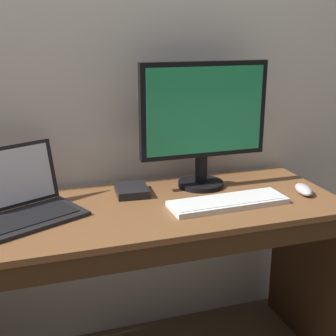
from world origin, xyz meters
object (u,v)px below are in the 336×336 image
Objects in this scene: computer_mouse at (304,190)px; external_drive_box at (132,190)px; external_monitor at (204,119)px; wired_keyboard at (228,202)px; laptop_black at (22,201)px.

computer_mouse is 0.68m from external_drive_box.
external_monitor is 0.49m from computer_mouse.
laptop_black is at bearing 169.74° from wired_keyboard.
computer_mouse reaches higher than wired_keyboard.
external_drive_box is (-0.31, 0.23, 0.00)m from wired_keyboard.
wired_keyboard is at bearing -85.29° from external_monitor.
external_monitor is 3.45× the size of external_drive_box.
external_monitor is 0.35m from wired_keyboard.
computer_mouse is (1.06, -0.12, -0.04)m from laptop_black.
external_drive_box is at bearing 175.41° from computer_mouse.
wired_keyboard is 2.98× the size of external_drive_box.
laptop_black is 0.95× the size of wired_keyboard.
laptop_black is 0.82× the size of external_monitor.
external_monitor is (0.71, 0.08, 0.23)m from laptop_black.
computer_mouse is at bearing -29.07° from external_monitor.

